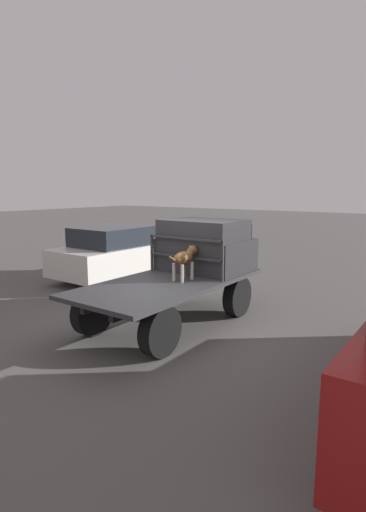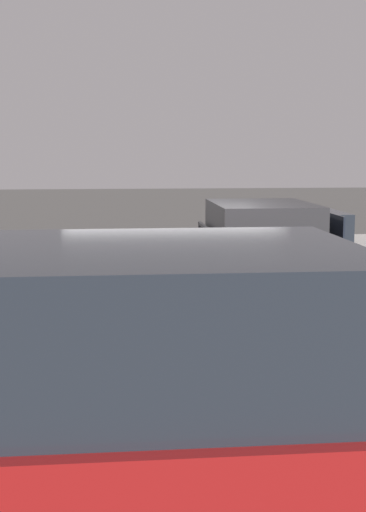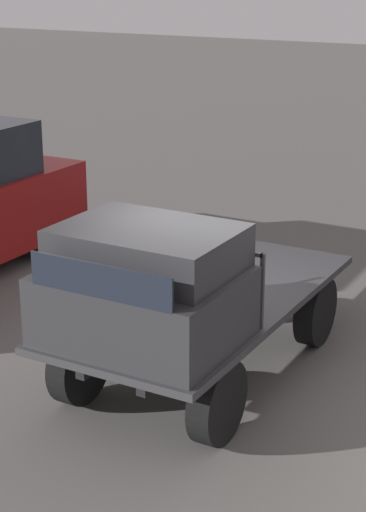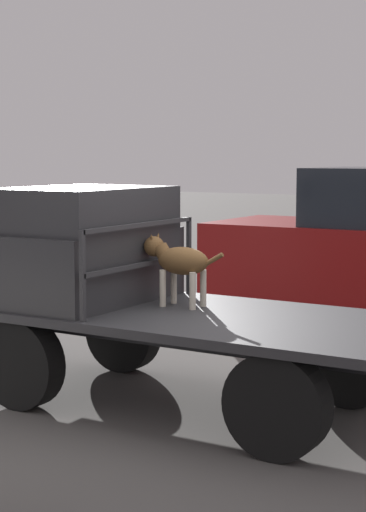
% 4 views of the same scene
% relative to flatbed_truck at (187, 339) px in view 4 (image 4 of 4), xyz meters
% --- Properties ---
extents(ground_plane, '(80.00, 80.00, 0.00)m').
position_rel_flatbed_truck_xyz_m(ground_plane, '(0.00, 0.00, -0.64)').
color(ground_plane, '#514F4C').
extents(flatbed_truck, '(4.13, 1.93, 0.90)m').
position_rel_flatbed_truck_xyz_m(flatbed_truck, '(0.00, 0.00, 0.00)').
color(flatbed_truck, black).
rests_on(flatbed_truck, ground).
extents(truck_cab, '(1.44, 1.81, 1.11)m').
position_rel_flatbed_truck_xyz_m(truck_cab, '(1.26, 0.00, 0.78)').
color(truck_cab, '#28282B').
rests_on(truck_cab, flatbed_truck).
extents(truck_headboard, '(0.04, 1.81, 0.79)m').
position_rel_flatbed_truck_xyz_m(truck_headboard, '(0.51, 0.00, 0.78)').
color(truck_headboard, '#2D2D30').
rests_on(truck_headboard, flatbed_truck).
extents(dog, '(0.89, 0.26, 0.69)m').
position_rel_flatbed_truck_xyz_m(dog, '(0.23, -0.20, 0.69)').
color(dog, beige).
rests_on(dog, flatbed_truck).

